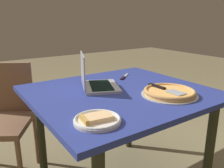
% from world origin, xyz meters
% --- Properties ---
extents(dining_table, '(1.00, 1.10, 0.75)m').
position_xyz_m(dining_table, '(0.00, 0.00, 0.65)').
color(dining_table, navy).
rests_on(dining_table, ground_plane).
extents(laptop, '(0.36, 0.33, 0.23)m').
position_xyz_m(laptop, '(0.13, 0.11, 0.80)').
color(laptop, '#AEB4BB').
rests_on(laptop, dining_table).
extents(pizza_plate, '(0.22, 0.22, 0.04)m').
position_xyz_m(pizza_plate, '(-0.32, 0.36, 0.76)').
color(pizza_plate, silver).
rests_on(pizza_plate, dining_table).
extents(pizza_tray, '(0.34, 0.34, 0.04)m').
position_xyz_m(pizza_tray, '(-0.24, -0.19, 0.77)').
color(pizza_tray, '#A1A6A7').
rests_on(pizza_tray, dining_table).
extents(table_knife, '(0.14, 0.17, 0.01)m').
position_xyz_m(table_knife, '(0.25, -0.22, 0.75)').
color(table_knife, '#B4C8C2').
rests_on(table_knife, dining_table).
extents(chair_near, '(0.61, 0.61, 0.87)m').
position_xyz_m(chair_near, '(0.64, 0.63, 0.51)').
color(chair_near, brown).
rests_on(chair_near, ground_plane).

